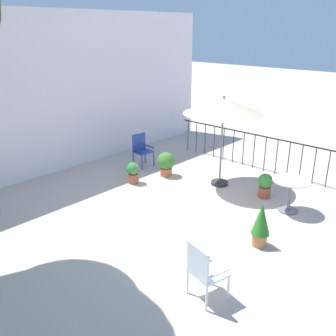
% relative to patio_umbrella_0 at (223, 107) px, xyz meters
% --- Properties ---
extents(ground_plane, '(60.00, 60.00, 0.00)m').
position_rel_patio_umbrella_0_xyz_m(ground_plane, '(-2.01, -0.34, -2.05)').
color(ground_plane, beige).
extents(villa_facade, '(11.18, 0.30, 4.33)m').
position_rel_patio_umbrella_0_xyz_m(villa_facade, '(-2.01, 4.10, 0.11)').
color(villa_facade, white).
rests_on(villa_facade, ground).
extents(terrace_railing, '(0.03, 6.03, 1.01)m').
position_rel_patio_umbrella_0_xyz_m(terrace_railing, '(1.69, -0.34, -1.37)').
color(terrace_railing, black).
rests_on(terrace_railing, ground).
extents(patio_umbrella_0, '(1.97, 1.97, 2.32)m').
position_rel_patio_umbrella_0_xyz_m(patio_umbrella_0, '(0.00, 0.00, 0.00)').
color(patio_umbrella_0, '#2D2D2D').
rests_on(patio_umbrella_0, ground).
extents(cafe_table_0, '(0.82, 0.82, 0.75)m').
position_rel_patio_umbrella_0_xyz_m(cafe_table_0, '(-0.19, -2.01, -1.52)').
color(cafe_table_0, silver).
rests_on(cafe_table_0, ground).
extents(patio_chair_0, '(0.52, 0.49, 0.95)m').
position_rel_patio_umbrella_0_xyz_m(patio_chair_0, '(-0.38, 2.55, -1.51)').
color(patio_chair_0, '#273E97').
rests_on(patio_chair_0, ground).
extents(patio_chair_1, '(0.56, 0.59, 0.95)m').
position_rel_patio_umbrella_0_xyz_m(patio_chair_1, '(-3.79, -2.39, -1.51)').
color(patio_chair_1, white).
rests_on(patio_chair_1, ground).
extents(potted_plant_0, '(0.35, 0.35, 0.87)m').
position_rel_patio_umbrella_0_xyz_m(potted_plant_0, '(-1.89, -2.26, -1.58)').
color(potted_plant_0, '#BE7145').
rests_on(potted_plant_0, ground).
extents(potted_plant_1, '(0.34, 0.34, 0.57)m').
position_rel_patio_umbrella_0_xyz_m(potted_plant_1, '(-1.47, 1.73, -1.74)').
color(potted_plant_1, '#9C553C').
rests_on(potted_plant_1, ground).
extents(potted_plant_2, '(0.36, 0.37, 0.60)m').
position_rel_patio_umbrella_0_xyz_m(potted_plant_2, '(0.10, -1.25, -1.72)').
color(potted_plant_2, '#B0523C').
rests_on(potted_plant_2, ground).
extents(potted_plant_3, '(0.49, 0.49, 0.67)m').
position_rel_patio_umbrella_0_xyz_m(potted_plant_3, '(-0.50, 1.45, -1.68)').
color(potted_plant_3, '#C0613D').
rests_on(potted_plant_3, ground).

